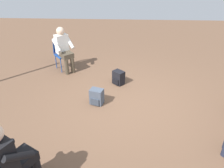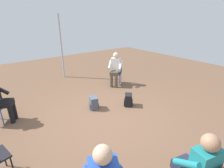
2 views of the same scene
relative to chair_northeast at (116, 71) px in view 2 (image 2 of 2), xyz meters
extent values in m
plane|color=brown|center=(-1.82, -1.85, -0.50)|extent=(15.71, 15.71, 0.00)
cube|color=#1E4799|center=(-0.06, -0.05, -0.06)|extent=(0.56, 0.56, 0.03)
cylinder|color=#1E4799|center=(-0.08, -0.29, -0.29)|extent=(0.02, 0.02, 0.42)
cylinder|color=#1E4799|center=(-0.30, -0.02, -0.29)|extent=(0.02, 0.02, 0.42)
cylinder|color=#1E4799|center=(0.18, -0.07, -0.29)|extent=(0.02, 0.02, 0.42)
cylinder|color=#1E4799|center=(-0.03, 0.19, -0.29)|extent=(0.02, 0.02, 0.42)
cube|color=#1E4799|center=(0.09, 0.07, 0.15)|extent=(0.31, 0.35, 0.40)
cylinder|color=#1E4799|center=(-3.79, -0.25, -0.29)|extent=(0.02, 0.02, 0.42)
cylinder|color=#1E4799|center=(-3.96, -0.54, -0.29)|extent=(0.02, 0.02, 0.42)
cylinder|color=black|center=(-4.11, -2.00, -0.29)|extent=(0.02, 0.02, 0.42)
cylinder|color=black|center=(-4.03, -2.33, -0.29)|extent=(0.02, 0.02, 0.42)
sphere|color=#DBAD89|center=(-3.25, -3.81, 0.63)|extent=(0.22, 0.22, 0.22)
cylinder|color=blue|center=(-3.03, -3.81, 0.30)|extent=(0.26, 0.39, 0.31)
cylinder|color=#4C4233|center=(-0.27, -0.34, -0.27)|extent=(0.11, 0.11, 0.45)
cylinder|color=#4C4233|center=(-0.39, -0.21, -0.27)|extent=(0.11, 0.11, 0.45)
cube|color=#4C4233|center=(-0.20, -0.17, 0.01)|extent=(0.51, 0.50, 0.14)
cube|color=silver|center=(-0.06, -0.05, 0.27)|extent=(0.39, 0.40, 0.52)
sphere|color=beige|center=(-0.06, -0.05, 0.63)|extent=(0.22, 0.22, 0.22)
cylinder|color=silver|center=(-0.01, -0.26, 0.30)|extent=(0.36, 0.32, 0.31)
cylinder|color=silver|center=(-0.26, 0.04, 0.30)|extent=(0.36, 0.32, 0.31)
cylinder|color=black|center=(-3.67, -0.41, -0.27)|extent=(0.11, 0.11, 0.45)
cylinder|color=black|center=(-3.76, -0.56, -0.27)|extent=(0.11, 0.11, 0.45)
cube|color=black|center=(-3.86, -0.40, 0.01)|extent=(0.51, 0.47, 0.14)
cylinder|color=black|center=(-3.84, -0.19, 0.30)|extent=(0.39, 0.27, 0.31)
cube|color=teal|center=(-2.14, -4.42, 0.27)|extent=(0.38, 0.29, 0.52)
sphere|color=#A87A5B|center=(-2.14, -4.42, 0.63)|extent=(0.22, 0.22, 0.22)
cylinder|color=teal|center=(-2.32, -4.28, 0.30)|extent=(0.18, 0.41, 0.31)
cylinder|color=teal|center=(-1.93, -4.37, 0.30)|extent=(0.18, 0.41, 0.31)
cube|color=black|center=(-0.86, -1.65, -0.32)|extent=(0.34, 0.34, 0.36)
cube|color=black|center=(-0.86, -1.65, -0.40)|extent=(0.32, 0.31, 0.16)
cube|color=#475160|center=(-1.77, -1.19, -0.32)|extent=(0.28, 0.33, 0.36)
cube|color=#39414D|center=(-1.77, -1.19, -0.40)|extent=(0.30, 0.26, 0.16)
cylinder|color=#B2B2B7|center=(-1.32, 1.97, 0.79)|extent=(0.07, 0.07, 2.58)
camera|label=1|loc=(-5.79, -1.72, 2.33)|focal=35.00mm
camera|label=2|loc=(-4.05, -5.02, 2.02)|focal=28.00mm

